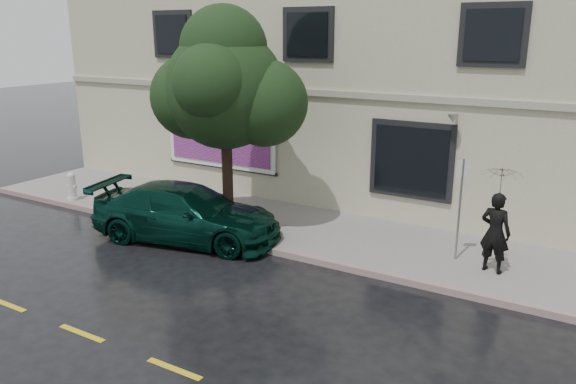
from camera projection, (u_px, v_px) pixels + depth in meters
The scene contains 12 objects.
ground at pixel (204, 267), 13.07m from camera, with size 90.00×90.00×0.00m, color black.
sidewalk at pixel (277, 224), 15.74m from camera, with size 20.00×3.50×0.15m, color gray.
curb at pixel (241, 244), 14.29m from camera, with size 20.00×0.18×0.16m, color gray.
road_marking at pixel (82, 333), 10.17m from camera, with size 19.00×0.12×0.01m, color gold.
building at pixel (363, 85), 19.55m from camera, with size 20.00×8.12×7.00m.
billboard at pixel (220, 135), 18.14m from camera, with size 4.30×0.16×2.20m.
car at pixel (186, 213), 14.60m from camera, with size 2.21×5.00×1.46m, color black.
pedestrian at pixel (495, 233), 12.22m from camera, with size 0.66×0.43×1.82m, color black.
umbrella at pixel (501, 177), 11.87m from camera, with size 0.94×0.94×0.69m, color black.
street_tree at pixel (225, 90), 14.27m from camera, with size 3.06×3.06×5.25m.
fire_hydrant at pixel (72, 186), 17.68m from camera, with size 0.36×0.34×0.89m.
sign_pole at pixel (460, 200), 12.73m from camera, with size 0.28×0.13×2.40m.
Camera 1 is at (7.83, -9.41, 5.26)m, focal length 35.00 mm.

